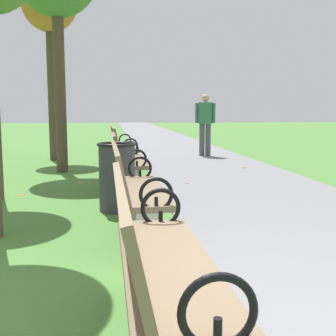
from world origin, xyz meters
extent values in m
cube|color=slate|center=(1.39, 18.00, 0.01)|extent=(2.78, 44.00, 0.02)
cube|color=#7A664C|center=(-0.45, 0.14, 0.47)|extent=(0.45, 1.60, 0.05)
cube|color=#7A664C|center=(-0.64, 0.14, 0.70)|extent=(0.14, 1.60, 0.40)
cube|color=#B7B5AD|center=(-0.46, 0.88, 0.23)|extent=(0.20, 0.12, 0.45)
torus|color=black|center=(-0.38, -0.62, 0.59)|extent=(0.27, 0.03, 0.27)
cylinder|color=black|center=(-0.38, -0.62, 0.51)|extent=(0.03, 0.03, 0.12)
torus|color=black|center=(-0.40, 0.90, 0.59)|extent=(0.27, 0.03, 0.27)
cylinder|color=black|center=(-0.40, 0.90, 0.51)|extent=(0.03, 0.03, 0.12)
cube|color=#7A664C|center=(-0.45, 2.13, 0.47)|extent=(0.47, 1.61, 0.05)
cube|color=#7A664C|center=(-0.64, 2.13, 0.70)|extent=(0.15, 1.60, 0.40)
cube|color=#B7B5AD|center=(-0.44, 1.39, 0.23)|extent=(0.20, 0.12, 0.45)
cube|color=#B7B5AD|center=(-0.46, 2.87, 0.23)|extent=(0.20, 0.12, 0.45)
torus|color=black|center=(-0.38, 1.37, 0.59)|extent=(0.27, 0.03, 0.27)
cylinder|color=black|center=(-0.38, 1.37, 0.51)|extent=(0.03, 0.03, 0.12)
torus|color=black|center=(-0.40, 2.89, 0.59)|extent=(0.27, 0.03, 0.27)
cylinder|color=black|center=(-0.40, 2.89, 0.51)|extent=(0.03, 0.03, 0.12)
cube|color=#7A664C|center=(-0.45, 4.55, 0.47)|extent=(0.45, 1.60, 0.05)
cube|color=#7A664C|center=(-0.64, 4.55, 0.70)|extent=(0.14, 1.60, 0.40)
cube|color=#B7B5AD|center=(-0.44, 3.81, 0.23)|extent=(0.20, 0.12, 0.45)
cube|color=#B7B5AD|center=(-0.46, 5.29, 0.23)|extent=(0.20, 0.12, 0.45)
torus|color=black|center=(-0.38, 3.79, 0.59)|extent=(0.27, 0.03, 0.27)
cylinder|color=black|center=(-0.38, 3.79, 0.51)|extent=(0.03, 0.03, 0.12)
torus|color=black|center=(-0.40, 5.31, 0.59)|extent=(0.27, 0.03, 0.27)
cylinder|color=black|center=(-0.40, 5.31, 0.51)|extent=(0.03, 0.03, 0.12)
cube|color=#7A664C|center=(-0.45, 6.80, 0.47)|extent=(0.50, 1.61, 0.05)
cube|color=#7A664C|center=(-0.64, 6.79, 0.70)|extent=(0.18, 1.60, 0.40)
cube|color=#B7B5AD|center=(-0.42, 6.06, 0.23)|extent=(0.20, 0.13, 0.45)
cube|color=#B7B5AD|center=(-0.48, 7.54, 0.23)|extent=(0.20, 0.13, 0.45)
torus|color=black|center=(-0.36, 6.04, 0.59)|extent=(0.27, 0.04, 0.27)
cylinder|color=black|center=(-0.36, 6.04, 0.51)|extent=(0.03, 0.03, 0.12)
torus|color=black|center=(-0.42, 7.56, 0.59)|extent=(0.27, 0.04, 0.27)
cylinder|color=black|center=(-0.42, 7.56, 0.51)|extent=(0.03, 0.03, 0.12)
cylinder|color=#4C3D2D|center=(-1.69, 6.95, 1.66)|extent=(0.22, 0.22, 3.32)
cylinder|color=#4C3D2D|center=(-2.11, 9.08, 1.67)|extent=(0.22, 0.22, 3.33)
ellipsoid|color=#B26B28|center=(-2.11, 9.08, 3.80)|extent=(1.33, 1.33, 1.47)
cylinder|color=#4C4C56|center=(1.83, 9.38, 0.45)|extent=(0.14, 0.14, 0.85)
cylinder|color=#4C4C56|center=(1.67, 9.41, 0.45)|extent=(0.14, 0.14, 0.85)
cube|color=#33724C|center=(1.75, 9.39, 1.15)|extent=(0.38, 0.28, 0.56)
sphere|color=tan|center=(1.75, 9.39, 1.54)|extent=(0.20, 0.20, 0.20)
cylinder|color=#33724C|center=(1.97, 9.35, 1.15)|extent=(0.09, 0.09, 0.52)
cylinder|color=#33724C|center=(1.53, 9.43, 1.15)|extent=(0.09, 0.09, 0.52)
cylinder|color=#38383D|center=(-0.65, 3.40, 0.40)|extent=(0.44, 0.44, 0.80)
torus|color=black|center=(-0.65, 3.40, 0.82)|extent=(0.48, 0.48, 0.04)
cylinder|color=#BC842D|center=(-1.79, 7.15, 0.00)|extent=(0.12, 0.12, 0.00)
cylinder|color=#BC842D|center=(-0.14, 1.75, 0.00)|extent=(0.10, 0.10, 0.00)
cylinder|color=#BC842D|center=(0.12, 8.42, 0.02)|extent=(0.11, 0.11, 0.00)
cylinder|color=#BC842D|center=(-1.26, 5.61, 0.00)|extent=(0.15, 0.15, 0.00)
cylinder|color=#93511E|center=(-0.64, 7.46, 0.00)|extent=(0.13, 0.13, 0.00)
cylinder|color=#93511E|center=(2.07, 6.92, 0.02)|extent=(0.12, 0.12, 0.00)
cylinder|color=#AD6B23|center=(-2.04, 4.59, 0.00)|extent=(0.13, 0.13, 0.00)
cylinder|color=gold|center=(-0.46, 7.85, 0.00)|extent=(0.10, 0.10, 0.00)
cylinder|color=#BC842D|center=(0.54, 5.16, 0.02)|extent=(0.10, 0.10, 0.00)
cylinder|color=gold|center=(-2.22, 7.39, 0.00)|extent=(0.15, 0.15, 0.00)
cylinder|color=brown|center=(1.94, 8.99, 0.02)|extent=(0.15, 0.15, 0.00)
camera|label=1|loc=(-0.72, -1.92, 1.24)|focal=46.68mm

